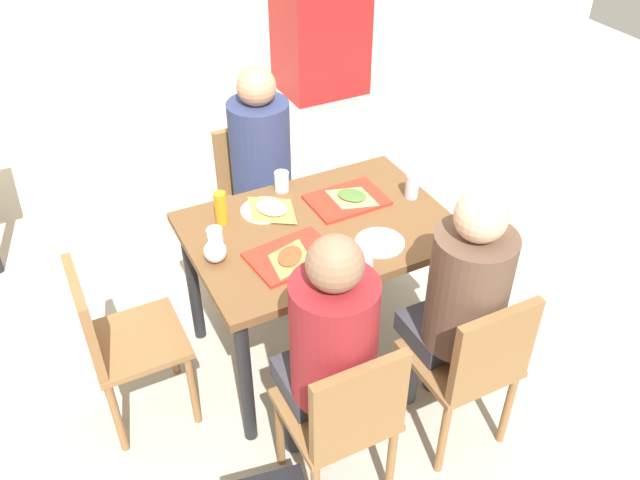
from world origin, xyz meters
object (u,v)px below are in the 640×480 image
(person_far_side, at_px, (264,163))
(tray_red_far, at_px, (347,200))
(person_in_brown_jacket, at_px, (460,297))
(soda_can, at_px, (412,186))
(paper_plate_center, at_px, (264,210))
(pizza_slice_a, at_px, (290,257))
(chair_near_left, at_px, (345,416))
(pizza_slice_c, at_px, (272,209))
(chair_far_side, at_px, (256,190))
(foil_bundle, at_px, (215,251))
(chair_left_end, at_px, (115,337))
(paper_plate_near_edge, at_px, (380,243))
(condiment_bottle, at_px, (221,208))
(plastic_cup_b, at_px, (365,260))
(person_in_red, at_px, (329,346))
(tray_red_near, at_px, (292,256))
(pizza_slice_b, at_px, (352,196))
(plastic_cup_c, at_px, (215,239))
(main_table, at_px, (320,244))
(plastic_cup_a, at_px, (282,181))

(person_far_side, height_order, tray_red_far, person_far_side)
(person_in_brown_jacket, relative_size, soda_can, 10.46)
(paper_plate_center, xyz_separation_m, pizza_slice_a, (-0.05, -0.40, 0.02))
(chair_near_left, height_order, pizza_slice_c, chair_near_left)
(chair_far_side, height_order, foil_bundle, foil_bundle)
(chair_left_end, relative_size, person_far_side, 0.68)
(paper_plate_near_edge, height_order, condiment_bottle, condiment_bottle)
(plastic_cup_b, xyz_separation_m, soda_can, (0.48, 0.38, 0.01))
(person_in_red, bearing_deg, chair_far_side, 78.53)
(tray_red_near, distance_m, paper_plate_center, 0.38)
(chair_near_left, bearing_deg, pizza_slice_b, 60.15)
(person_in_red, bearing_deg, person_far_side, 77.35)
(chair_far_side, distance_m, pizza_slice_a, 1.04)
(paper_plate_center, height_order, soda_can, soda_can)
(person_in_brown_jacket, distance_m, tray_red_far, 0.79)
(person_in_brown_jacket, relative_size, plastic_cup_c, 12.76)
(chair_far_side, height_order, person_far_side, person_far_side)
(chair_far_side, xyz_separation_m, foil_bundle, (-0.51, -0.82, 0.31))
(tray_red_far, relative_size, plastic_cup_b, 3.60)
(tray_red_far, xyz_separation_m, soda_can, (0.30, -0.10, 0.05))
(chair_far_side, height_order, pizza_slice_a, chair_far_side)
(tray_red_far, height_order, pizza_slice_b, pizza_slice_b)
(soda_can, bearing_deg, main_table, -177.63)
(pizza_slice_c, relative_size, plastic_cup_a, 2.86)
(person_in_brown_jacket, xyz_separation_m, condiment_bottle, (-0.68, 0.89, 0.10))
(chair_left_end, relative_size, tray_red_near, 2.41)
(paper_plate_near_edge, bearing_deg, tray_red_near, 167.76)
(pizza_slice_b, bearing_deg, plastic_cup_c, -175.43)
(pizza_slice_b, height_order, condiment_bottle, condiment_bottle)
(chair_near_left, height_order, pizza_slice_a, chair_near_left)
(paper_plate_center, distance_m, condiment_bottle, 0.22)
(tray_red_near, bearing_deg, tray_red_far, 33.21)
(person_far_side, relative_size, plastic_cup_c, 12.76)
(pizza_slice_a, bearing_deg, foil_bundle, 151.86)
(chair_far_side, height_order, pizza_slice_b, chair_far_side)
(person_far_side, distance_m, pizza_slice_a, 0.86)
(main_table, height_order, pizza_slice_b, pizza_slice_b)
(chair_near_left, distance_m, paper_plate_near_edge, 0.79)
(chair_left_end, distance_m, plastic_cup_b, 1.11)
(person_in_brown_jacket, relative_size, pizza_slice_b, 4.99)
(plastic_cup_a, bearing_deg, paper_plate_near_edge, -70.47)
(plastic_cup_b, bearing_deg, pizza_slice_a, 144.03)
(chair_left_end, bearing_deg, paper_plate_center, 16.08)
(person_far_side, bearing_deg, pizza_slice_c, -108.17)
(chair_near_left, height_order, person_far_side, person_far_side)
(main_table, height_order, tray_red_near, tray_red_near)
(main_table, height_order, person_in_brown_jacket, person_in_brown_jacket)
(person_in_red, relative_size, pizza_slice_b, 4.99)
(tray_red_far, distance_m, pizza_slice_a, 0.53)
(person_in_red, distance_m, plastic_cup_c, 0.75)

